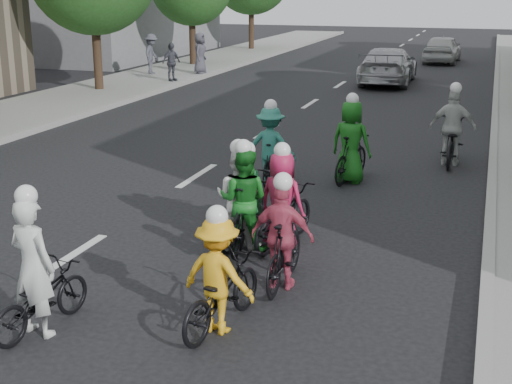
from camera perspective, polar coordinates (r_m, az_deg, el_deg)
The scene contains 19 objects.
ground at distance 11.23m, azimuth -14.70°, elevation -5.07°, with size 120.00×120.00×0.00m, color black.
sidewalk_left at distance 23.61m, azimuth -18.12°, elevation 6.02°, with size 4.00×80.00×0.15m, color gray.
curb_left at distance 22.52m, azimuth -14.08°, elevation 5.91°, with size 0.18×80.00×0.18m, color #999993.
curb_right at distance 19.11m, azimuth 18.47°, elevation 3.73°, with size 0.18×80.00×0.18m, color #999993.
cyclist_0 at distance 8.83m, azimuth -17.06°, elevation -7.13°, with size 0.80×1.58×1.84m.
cyclist_1 at distance 11.03m, azimuth -0.90°, elevation -1.25°, with size 0.81×1.79×1.75m.
cyclist_2 at distance 8.52m, azimuth -2.92°, elevation -7.42°, with size 1.00×1.75×1.58m.
cyclist_3 at distance 9.67m, azimuth 2.21°, elevation -4.25°, with size 0.87×1.60×1.63m.
cyclist_4 at distance 11.18m, azimuth 2.15°, elevation -1.44°, with size 0.98×1.88×1.68m.
cyclist_5 at distance 11.46m, azimuth -0.56°, elevation -0.84°, with size 0.66×1.91×1.63m.
cyclist_6 at distance 11.20m, azimuth -1.31°, elevation -1.24°, with size 0.81×1.57×1.72m.
cyclist_7 at distance 14.61m, azimuth 1.20°, elevation 3.28°, with size 1.08×1.51×1.77m.
cyclist_8 at distance 16.83m, azimuth 15.43°, elevation 4.31°, with size 1.03×1.99×1.89m.
cyclist_9 at distance 14.91m, azimuth 7.61°, elevation 3.42°, with size 0.93×1.74×1.87m.
follow_car_lead at distance 30.11m, azimuth 10.51°, elevation 9.91°, with size 2.06×5.06×1.47m, color #ACACB0.
follow_car_trail at distance 38.79m, azimuth 14.68°, elevation 11.02°, with size 1.68×4.17×1.42m, color silver.
spectator_0 at distance 31.95m, azimuth -8.35°, elevation 10.87°, with size 1.11×0.64×1.72m, color #4B4B57.
spectator_1 at distance 29.50m, azimuth -6.79°, elevation 10.29°, with size 0.90×0.37×1.53m, color #4C4E59.
spectator_2 at distance 31.90m, azimuth -4.51°, elevation 11.02°, with size 0.86×0.56×1.77m, color #484753.
Camera 1 is at (5.86, -8.70, 4.01)m, focal length 50.00 mm.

